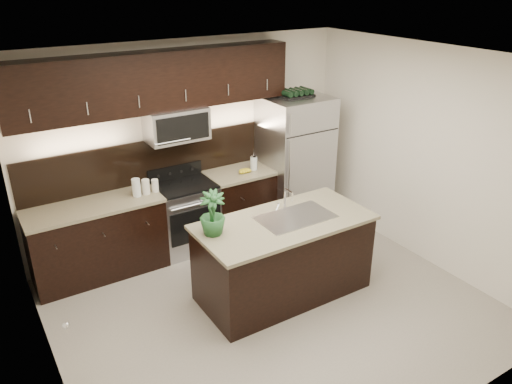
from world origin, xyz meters
TOP-DOWN VIEW (x-y plane):
  - ground at (0.00, 0.00)m, footprint 4.50×4.50m
  - room_walls at (-0.11, -0.04)m, footprint 4.52×4.02m
  - counter_run at (-0.46, 1.69)m, footprint 3.51×0.65m
  - upper_fixtures at (-0.43, 1.84)m, footprint 3.49×0.40m
  - island at (0.26, 0.16)m, footprint 1.96×0.96m
  - sink_faucet at (0.41, 0.17)m, footprint 0.84×0.50m
  - refrigerator at (1.45, 1.63)m, footprint 0.90×0.81m
  - wine_rack at (1.45, 1.63)m, footprint 0.46×0.29m
  - plant at (-0.54, 0.31)m, footprint 0.34×0.34m
  - canisters at (-0.80, 1.64)m, footprint 0.33×0.10m
  - french_press at (0.78, 1.64)m, footprint 0.10×0.10m
  - bananas at (0.56, 1.61)m, footprint 0.19×0.15m

SIDE VIEW (x-z plane):
  - ground at x=0.00m, z-range 0.00..0.00m
  - counter_run at x=-0.46m, z-range 0.00..0.94m
  - island at x=0.26m, z-range 0.00..0.94m
  - refrigerator at x=1.45m, z-range 0.00..1.87m
  - sink_faucet at x=0.41m, z-range 0.81..1.10m
  - bananas at x=0.56m, z-range 0.94..1.00m
  - canisters at x=-0.80m, z-range 0.93..1.15m
  - french_press at x=0.78m, z-range 0.90..1.19m
  - plant at x=-0.54m, z-range 0.94..1.41m
  - room_walls at x=-0.11m, z-range 0.34..3.05m
  - wine_rack at x=1.45m, z-range 1.87..1.97m
  - upper_fixtures at x=-0.43m, z-range 1.31..2.97m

